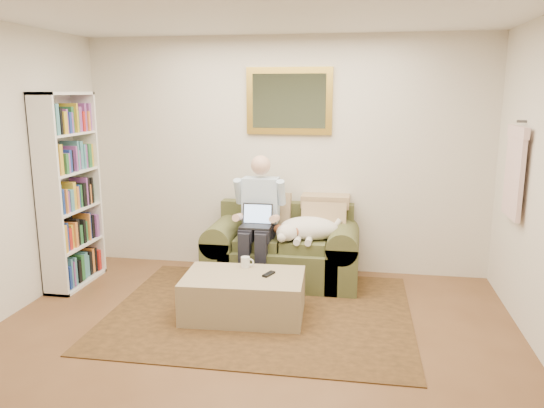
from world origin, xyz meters
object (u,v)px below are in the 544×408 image
(sofa, at_px, (283,256))
(seated_man, at_px, (258,222))
(ottoman, at_px, (244,296))
(coffee_mug, at_px, (245,262))
(bookshelf, at_px, (69,191))
(sleeping_dog, at_px, (309,228))
(laptop, at_px, (257,220))

(sofa, relative_size, seated_man, 1.19)
(ottoman, distance_m, coffee_mug, 0.33)
(bookshelf, bearing_deg, seated_man, 9.26)
(ottoman, relative_size, bookshelf, 0.53)
(sleeping_dog, bearing_deg, ottoman, -118.58)
(laptop, bearing_deg, sofa, 41.02)
(laptop, xyz_separation_m, coffee_mug, (0.00, -0.55, -0.27))
(laptop, height_order, coffee_mug, laptop)
(ottoman, relative_size, coffee_mug, 10.67)
(laptop, distance_m, ottoman, 0.93)
(seated_man, relative_size, sleeping_dog, 2.04)
(sleeping_dog, bearing_deg, laptop, -166.36)
(sofa, xyz_separation_m, ottoman, (-0.20, -0.98, -0.08))
(sleeping_dog, relative_size, ottoman, 0.62)
(sleeping_dog, xyz_separation_m, bookshelf, (-2.44, -0.38, 0.39))
(ottoman, height_order, coffee_mug, coffee_mug)
(sofa, xyz_separation_m, seated_man, (-0.24, -0.15, 0.40))
(sofa, xyz_separation_m, coffee_mug, (-0.24, -0.76, 0.16))
(ottoman, xyz_separation_m, coffee_mug, (-0.03, 0.23, 0.24))
(sofa, bearing_deg, laptop, -138.98)
(ottoman, bearing_deg, sofa, 78.31)
(laptop, xyz_separation_m, sleeping_dog, (0.53, 0.13, -0.09))
(sofa, relative_size, sleeping_dog, 2.43)
(coffee_mug, bearing_deg, seated_man, 90.25)
(coffee_mug, bearing_deg, bookshelf, 171.19)
(bookshelf, bearing_deg, coffee_mug, -8.81)
(seated_man, xyz_separation_m, laptop, (0.00, -0.06, 0.03))
(seated_man, height_order, laptop, seated_man)
(seated_man, distance_m, laptop, 0.07)
(seated_man, height_order, ottoman, seated_man)
(laptop, relative_size, sleeping_dog, 0.47)
(sleeping_dog, height_order, ottoman, sleeping_dog)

